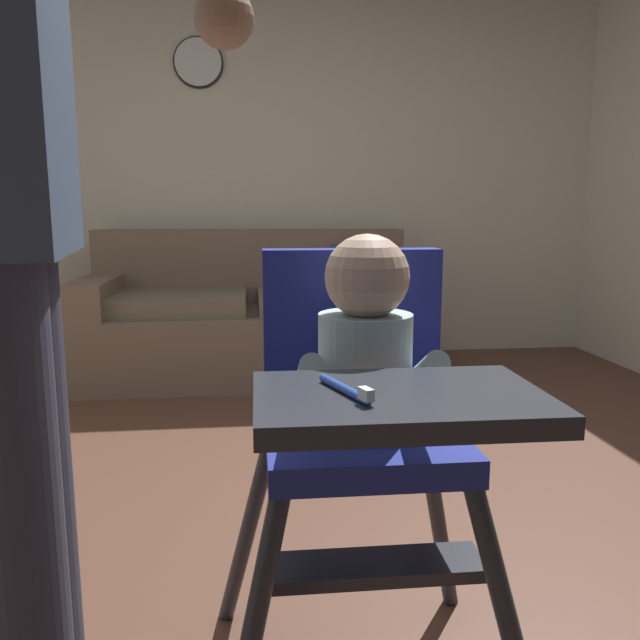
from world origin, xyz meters
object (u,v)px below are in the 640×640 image
object	(u,v)px
couch	(254,319)
adult_standing	(4,211)
wall_clock	(198,62)
high_chair	(363,391)

from	to	relation	value
couch	adult_standing	world-z (taller)	adult_standing
couch	wall_clock	bearing A→B (deg)	-146.54
high_chair	wall_clock	xyz separation A→B (m)	(-0.50, 3.10, 1.26)
high_chair	wall_clock	bearing A→B (deg)	-170.28
adult_standing	wall_clock	distance (m)	3.32
wall_clock	high_chair	bearing A→B (deg)	-80.81
couch	adult_standing	xyz separation A→B (m)	(-0.39, -2.71, 0.64)
couch	high_chair	world-z (taller)	high_chair
adult_standing	wall_clock	xyz separation A→B (m)	(0.07, 3.19, 0.93)
adult_standing	wall_clock	bearing A→B (deg)	79.83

